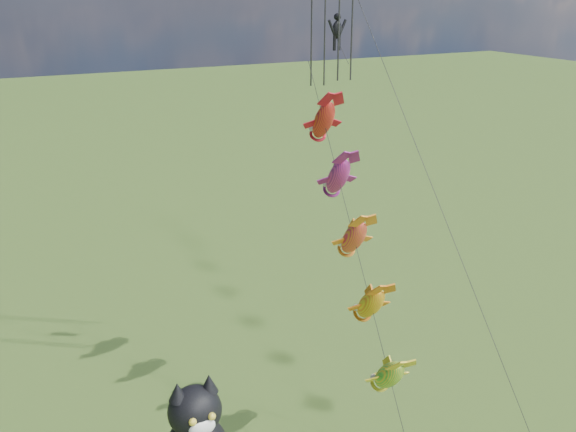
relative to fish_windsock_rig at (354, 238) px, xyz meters
name	(u,v)px	position (x,y,z in m)	size (l,w,h in m)	color
fish_windsock_rig	(354,238)	(0.00, 0.00, 0.00)	(3.10, 15.75, 16.90)	brown
parafoil_rig	(341,18)	(1.77, 4.67, 9.63)	(3.48, 17.29, 24.53)	brown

